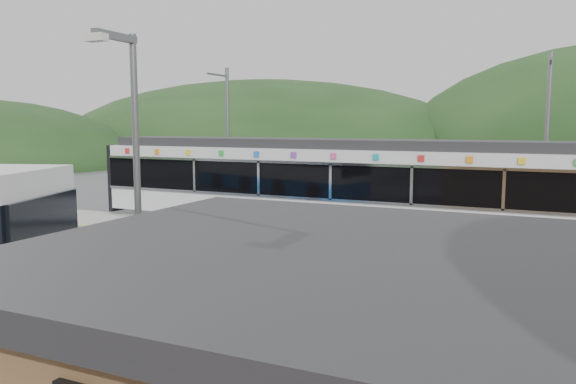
% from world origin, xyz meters
% --- Properties ---
extents(ground, '(120.00, 120.00, 0.00)m').
position_xyz_m(ground, '(0.00, 0.00, 0.00)').
color(ground, '#4C4C4F').
rests_on(ground, ground).
extents(hills, '(146.00, 149.00, 26.00)m').
position_xyz_m(hills, '(6.19, 5.29, 0.00)').
color(hills, '#1E3D19').
rests_on(hills, ground).
extents(platform, '(26.00, 3.20, 0.30)m').
position_xyz_m(platform, '(0.00, 3.30, 0.15)').
color(platform, '#9E9E99').
rests_on(platform, ground).
extents(yellow_line, '(26.00, 0.10, 0.01)m').
position_xyz_m(yellow_line, '(0.00, 2.00, 0.30)').
color(yellow_line, yellow).
rests_on(yellow_line, platform).
extents(train, '(20.44, 3.01, 3.74)m').
position_xyz_m(train, '(-0.65, 6.00, 2.06)').
color(train, black).
rests_on(train, ground).
extents(catenary_mast_west, '(0.18, 1.80, 7.00)m').
position_xyz_m(catenary_mast_west, '(-7.00, 8.56, 3.65)').
color(catenary_mast_west, slate).
rests_on(catenary_mast_west, ground).
extents(catenary_mast_east, '(0.18, 1.80, 7.00)m').
position_xyz_m(catenary_mast_east, '(7.00, 8.56, 3.65)').
color(catenary_mast_east, slate).
rests_on(catenary_mast_east, ground).
extents(lamp_post, '(0.35, 1.04, 5.89)m').
position_xyz_m(lamp_post, '(0.53, -7.21, 3.52)').
color(lamp_post, slate).
rests_on(lamp_post, ground).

